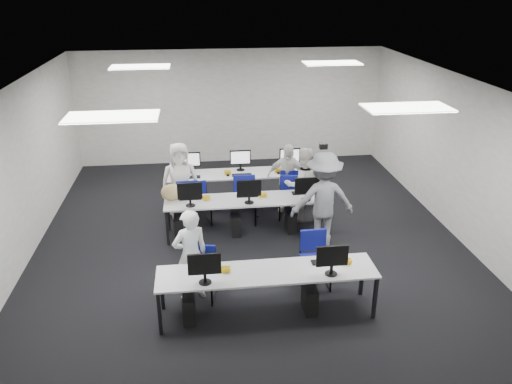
{
  "coord_description": "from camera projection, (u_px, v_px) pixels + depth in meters",
  "views": [
    {
      "loc": [
        -0.91,
        -8.51,
        4.64
      ],
      "look_at": [
        0.12,
        -0.11,
        1.0
      ],
      "focal_mm": 35.0,
      "sensor_mm": 36.0,
      "label": 1
    }
  ],
  "objects": [
    {
      "name": "room",
      "position": [
        249.0,
        165.0,
        9.1
      ],
      "size": [
        9.0,
        9.02,
        3.0
      ],
      "color": "black",
      "rests_on": "ground"
    },
    {
      "name": "ceiling_panels",
      "position": [
        248.0,
        83.0,
        8.52
      ],
      "size": [
        5.2,
        4.6,
        0.02
      ],
      "color": "white",
      "rests_on": "room"
    },
    {
      "name": "desk_front",
      "position": [
        267.0,
        274.0,
        7.24
      ],
      "size": [
        3.2,
        0.7,
        0.73
      ],
      "color": "#ABADB0",
      "rests_on": "ground"
    },
    {
      "name": "desk_mid",
      "position": [
        248.0,
        201.0,
        9.61
      ],
      "size": [
        3.2,
        0.7,
        0.73
      ],
      "color": "#ABADB0",
      "rests_on": "ground"
    },
    {
      "name": "desk_back",
      "position": [
        241.0,
        175.0,
        10.89
      ],
      "size": [
        3.2,
        0.7,
        0.73
      ],
      "color": "#ABADB0",
      "rests_on": "ground"
    },
    {
      "name": "equipment_front",
      "position": [
        254.0,
        295.0,
        7.33
      ],
      "size": [
        2.51,
        0.41,
        1.19
      ],
      "color": "#0B549A",
      "rests_on": "desk_front"
    },
    {
      "name": "equipment_mid",
      "position": [
        239.0,
        217.0,
        9.7
      ],
      "size": [
        2.91,
        0.41,
        1.19
      ],
      "color": "white",
      "rests_on": "desk_mid"
    },
    {
      "name": "equipment_back",
      "position": [
        250.0,
        188.0,
        11.05
      ],
      "size": [
        2.91,
        0.41,
        1.19
      ],
      "color": "white",
      "rests_on": "desk_back"
    },
    {
      "name": "chair_0",
      "position": [
        202.0,
        283.0,
        7.77
      ],
      "size": [
        0.5,
        0.53,
        0.84
      ],
      "rotation": [
        0.0,
        0.0,
        -0.21
      ],
      "color": "navy",
      "rests_on": "ground"
    },
    {
      "name": "chair_1",
      "position": [
        315.0,
        269.0,
        8.09
      ],
      "size": [
        0.46,
        0.5,
        0.92
      ],
      "rotation": [
        0.0,
        0.0,
        0.03
      ],
      "color": "navy",
      "rests_on": "ground"
    },
    {
      "name": "chair_2",
      "position": [
        200.0,
        211.0,
        10.18
      ],
      "size": [
        0.51,
        0.53,
        0.84
      ],
      "rotation": [
        0.0,
        0.0,
        0.23
      ],
      "color": "navy",
      "rests_on": "ground"
    },
    {
      "name": "chair_3",
      "position": [
        245.0,
        208.0,
        10.23
      ],
      "size": [
        0.49,
        0.53,
        0.94
      ],
      "rotation": [
        0.0,
        0.0,
        -0.06
      ],
      "color": "navy",
      "rests_on": "ground"
    },
    {
      "name": "chair_4",
      "position": [
        290.0,
        203.0,
        10.44
      ],
      "size": [
        0.56,
        0.59,
        0.95
      ],
      "rotation": [
        0.0,
        0.0,
        -0.19
      ],
      "color": "navy",
      "rests_on": "ground"
    },
    {
      "name": "chair_5",
      "position": [
        188.0,
        206.0,
        10.34
      ],
      "size": [
        0.49,
        0.53,
        0.92
      ],
      "rotation": [
        0.0,
        0.0,
        0.09
      ],
      "color": "navy",
      "rests_on": "ground"
    },
    {
      "name": "chair_6",
      "position": [
        247.0,
        204.0,
        10.54
      ],
      "size": [
        0.47,
        0.5,
        0.81
      ],
      "rotation": [
        0.0,
        0.0,
        0.19
      ],
      "color": "navy",
      "rests_on": "ground"
    },
    {
      "name": "chair_7",
      "position": [
        291.0,
        201.0,
        10.56
      ],
      "size": [
        0.56,
        0.59,
        0.95
      ],
      "rotation": [
        0.0,
        0.0,
        -0.21
      ],
      "color": "navy",
      "rests_on": "ground"
    },
    {
      "name": "handbag",
      "position": [
        172.0,
        192.0,
        9.48
      ],
      "size": [
        0.43,
        0.3,
        0.33
      ],
      "primitive_type": "ellipsoid",
      "rotation": [
        0.0,
        0.0,
        0.11
      ],
      "color": "tan",
      "rests_on": "desk_mid"
    },
    {
      "name": "student_0",
      "position": [
        190.0,
        255.0,
        7.58
      ],
      "size": [
        0.65,
        0.53,
        1.52
      ],
      "primitive_type": "imported",
      "rotation": [
        0.0,
        0.0,
        3.49
      ],
      "color": "white",
      "rests_on": "ground"
    },
    {
      "name": "student_1",
      "position": [
        303.0,
        184.0,
        10.13
      ],
      "size": [
        0.82,
        0.67,
        1.57
      ],
      "primitive_type": "imported",
      "rotation": [
        0.0,
        0.0,
        3.24
      ],
      "color": "white",
      "rests_on": "ground"
    },
    {
      "name": "student_2",
      "position": [
        180.0,
        181.0,
        10.23
      ],
      "size": [
        0.85,
        0.61,
        1.62
      ],
      "primitive_type": "imported",
      "rotation": [
        0.0,
        0.0,
        0.13
      ],
      "color": "white",
      "rests_on": "ground"
    },
    {
      "name": "student_3",
      "position": [
        287.0,
        178.0,
        10.53
      ],
      "size": [
        0.95,
        0.69,
        1.5
      ],
      "primitive_type": "imported",
      "rotation": [
        0.0,
        0.0,
        -0.42
      ],
      "color": "white",
      "rests_on": "ground"
    },
    {
      "name": "photographer",
      "position": [
        323.0,
        200.0,
        9.12
      ],
      "size": [
        1.17,
        0.68,
        1.82
      ],
      "primitive_type": "imported",
      "rotation": [
        0.0,
        0.0,
        3.14
      ],
      "color": "slate",
      "rests_on": "ground"
    },
    {
      "name": "dslr_camera",
      "position": [
        323.0,
        146.0,
        8.9
      ],
      "size": [
        0.14,
        0.18,
        0.1
      ],
      "primitive_type": "cube",
      "rotation": [
        0.0,
        0.0,
        3.14
      ],
      "color": "black",
      "rests_on": "photographer"
    }
  ]
}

